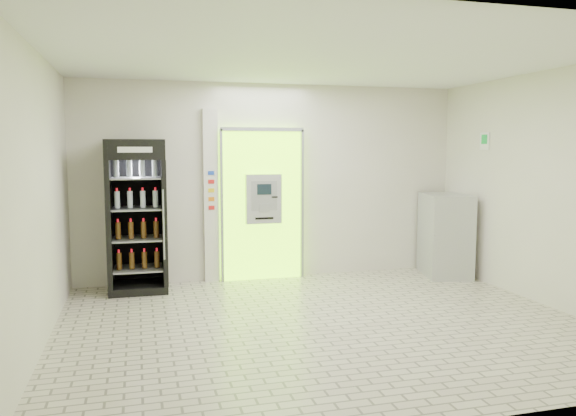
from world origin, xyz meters
name	(u,v)px	position (x,y,z in m)	size (l,w,h in m)	color
ground	(324,323)	(0.00, 0.00, 0.00)	(6.00, 6.00, 0.00)	beige
room_shell	(326,164)	(0.00, 0.00, 1.84)	(6.00, 6.00, 6.00)	silver
atm_assembly	(262,203)	(-0.20, 2.41, 1.17)	(1.30, 0.24, 2.33)	#8CFB0D
pillar	(211,196)	(-0.98, 2.45, 1.30)	(0.22, 0.11, 2.60)	silver
beverage_cooler	(137,219)	(-2.06, 2.14, 1.02)	(0.81, 0.76, 2.13)	black
steel_cabinet	(445,235)	(2.67, 1.90, 0.65)	(0.87, 1.10, 1.30)	#B5B8BD
exit_sign	(485,141)	(2.99, 1.40, 2.12)	(0.02, 0.22, 0.26)	white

